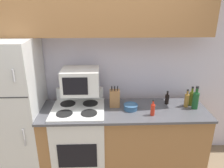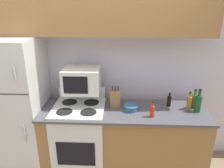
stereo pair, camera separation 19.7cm
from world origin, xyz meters
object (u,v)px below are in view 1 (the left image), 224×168
(refrigerator, at_px, (15,109))
(bottle_wine_green, at_px, (196,100))
(microwave, at_px, (81,81))
(bowl, at_px, (131,107))
(bottle_vinegar, at_px, (187,100))
(knife_block, at_px, (115,98))
(bottle_soy_sauce, at_px, (167,99))
(bottle_hot_sauce, at_px, (153,109))
(bottle_olive_oil, at_px, (191,98))
(stove, at_px, (80,138))

(refrigerator, height_order, bottle_wine_green, refrigerator)
(refrigerator, bearing_deg, microwave, 3.91)
(bowl, relative_size, bottle_vinegar, 0.75)
(knife_block, xyz_separation_m, bottle_wine_green, (1.01, -0.09, 0.00))
(knife_block, relative_size, bottle_vinegar, 1.18)
(bottle_wine_green, xyz_separation_m, bottle_soy_sauce, (-0.32, 0.14, -0.05))
(refrigerator, distance_m, bottle_wine_green, 2.27)
(refrigerator, height_order, bottle_vinegar, refrigerator)
(microwave, relative_size, bottle_soy_sauce, 2.53)
(bottle_hot_sauce, bearing_deg, refrigerator, 172.66)
(bowl, xyz_separation_m, bottle_vinegar, (0.72, 0.06, 0.06))
(refrigerator, relative_size, bottle_hot_sauce, 8.88)
(bowl, xyz_separation_m, bottle_hot_sauce, (0.24, -0.15, 0.04))
(bottle_olive_oil, xyz_separation_m, bottle_soy_sauce, (-0.30, 0.05, -0.03))
(bowl, xyz_separation_m, bottle_wine_green, (0.81, 0.01, 0.08))
(knife_block, bearing_deg, refrigerator, -178.69)
(bottle_wine_green, relative_size, bottle_olive_oil, 1.15)
(microwave, relative_size, bottle_hot_sauce, 2.28)
(refrigerator, xyz_separation_m, bottle_soy_sauce, (1.95, 0.08, 0.08))
(knife_block, xyz_separation_m, bottle_soy_sauce, (0.69, 0.05, -0.04))
(refrigerator, bearing_deg, knife_block, 1.31)
(microwave, relative_size, bowl, 2.53)
(refrigerator, height_order, bottle_hot_sauce, refrigerator)
(knife_block, bearing_deg, stove, -169.14)
(bowl, distance_m, bottle_wine_green, 0.82)
(stove, distance_m, bottle_hot_sauce, 1.04)
(bowl, height_order, bottle_olive_oil, bottle_olive_oil)
(bottle_soy_sauce, bearing_deg, bowl, -163.40)
(microwave, distance_m, bottle_olive_oil, 1.44)
(bowl, bearing_deg, bottle_soy_sauce, 16.60)
(microwave, relative_size, bottle_vinegar, 1.90)
(microwave, xyz_separation_m, bottle_hot_sauce, (0.86, -0.28, -0.26))
(stove, height_order, bowl, stove)
(bottle_hot_sauce, xyz_separation_m, bottle_vinegar, (0.48, 0.21, 0.02))
(bottle_vinegar, bearing_deg, microwave, 177.13)
(refrigerator, relative_size, bowl, 9.84)
(refrigerator, distance_m, bottle_hot_sauce, 1.72)
(bottle_soy_sauce, bearing_deg, bottle_hot_sauce, -130.08)
(bottle_olive_oil, height_order, bottle_soy_sauce, bottle_olive_oil)
(bottle_wine_green, distance_m, bottle_olive_oil, 0.09)
(stove, bearing_deg, bowl, -0.67)
(bottle_wine_green, height_order, bottle_vinegar, bottle_wine_green)
(microwave, bearing_deg, bottle_vinegar, -2.87)
(microwave, relative_size, bottle_wine_green, 1.52)
(knife_block, relative_size, bowl, 1.57)
(microwave, xyz_separation_m, bowl, (0.62, -0.12, -0.31))
(bottle_wine_green, bearing_deg, bottle_vinegar, 151.13)
(bottle_wine_green, height_order, bottle_olive_oil, bottle_wine_green)
(bottle_hot_sauce, bearing_deg, bottle_wine_green, 15.50)
(microwave, height_order, bottle_wine_green, microwave)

